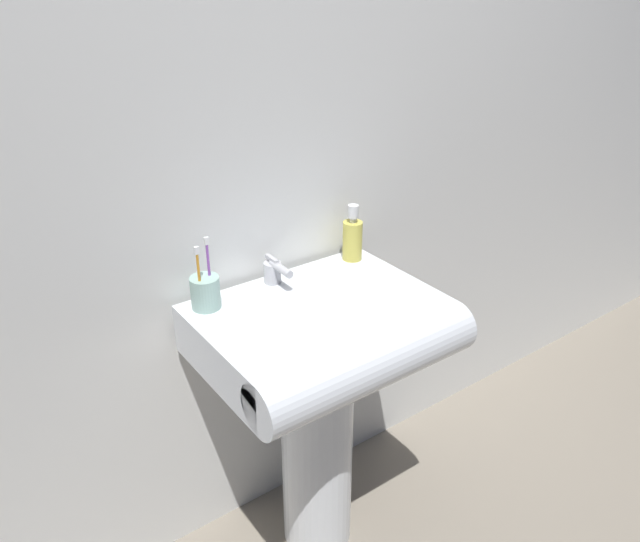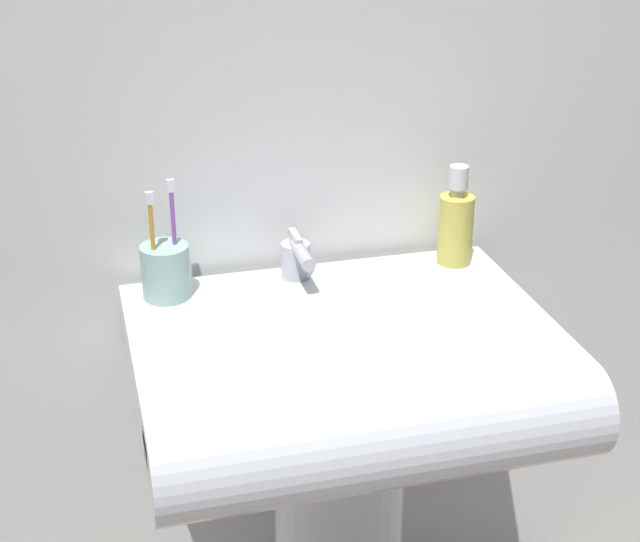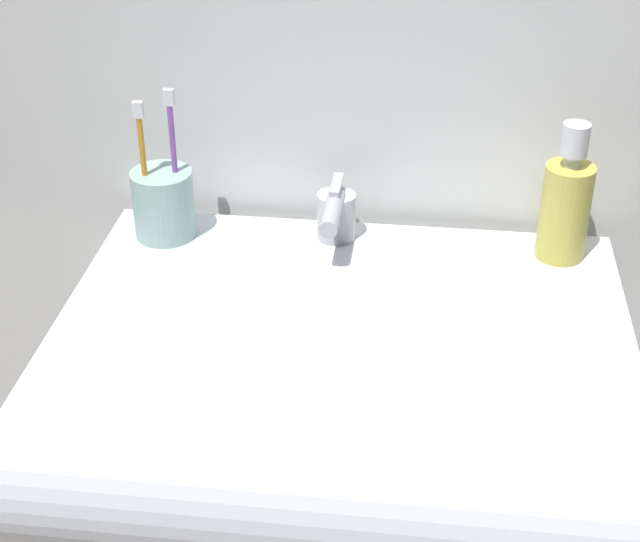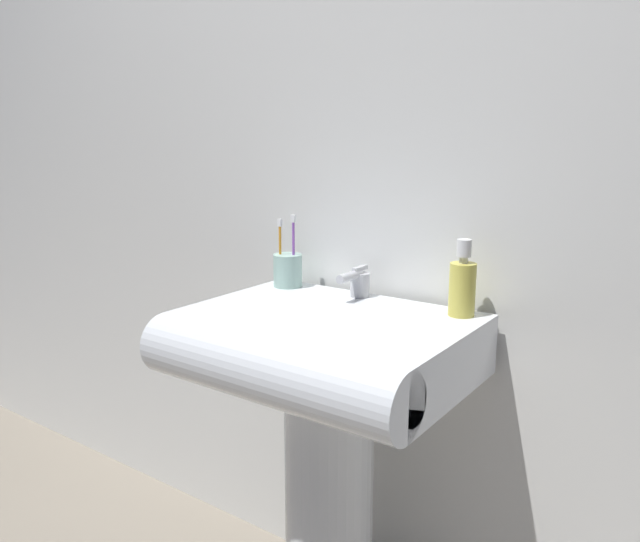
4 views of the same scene
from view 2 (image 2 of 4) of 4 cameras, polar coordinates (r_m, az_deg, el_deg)
name	(u,v)px [view 2 (image 2 of 4)]	position (r m, az deg, el deg)	size (l,w,h in m)	color
wall_back	(298,57)	(1.61, -1.29, 12.35)	(5.00, 0.05, 2.40)	silver
sink_basin	(350,378)	(1.48, 1.74, -6.25)	(0.63, 0.50, 0.14)	white
faucet	(297,258)	(1.61, -1.35, 0.76)	(0.05, 0.12, 0.08)	#B7B7BC
toothbrush_cup	(166,270)	(1.57, -8.97, 0.06)	(0.08, 0.08, 0.19)	#99BFB2
soap_bottle	(456,225)	(1.67, 7.90, 2.67)	(0.06, 0.06, 0.17)	gold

